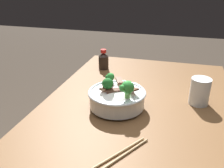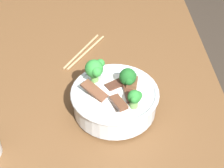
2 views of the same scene
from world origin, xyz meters
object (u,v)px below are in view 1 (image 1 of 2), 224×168
soy_sauce_bottle (104,60)px  drinking_glass (200,93)px  chopsticks_pair (123,154)px  rice_bowl (117,96)px

soy_sauce_bottle → drinking_glass: bearing=-119.6°
chopsticks_pair → drinking_glass: bearing=-30.0°
rice_bowl → chopsticks_pair: 0.28m
rice_bowl → soy_sauce_bottle: size_ratio=2.03×
rice_bowl → soy_sauce_bottle: (0.40, 0.18, -0.00)m
drinking_glass → chopsticks_pair: bearing=150.0°
drinking_glass → soy_sauce_bottle: bearing=60.4°
rice_bowl → chopsticks_pair: rice_bowl is taller
chopsticks_pair → soy_sauce_bottle: soy_sauce_bottle is taller
rice_bowl → drinking_glass: 0.33m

